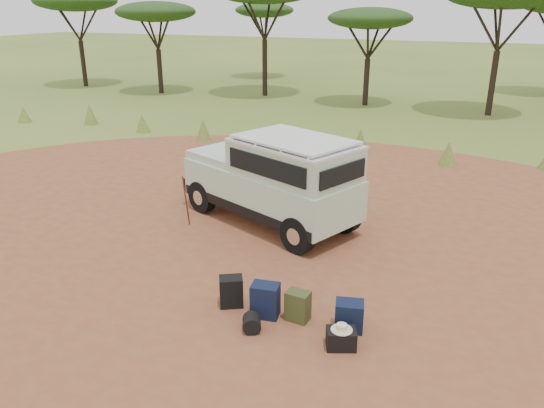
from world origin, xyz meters
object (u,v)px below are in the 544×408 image
at_px(walking_staff, 186,201).
at_px(safari_vehicle, 274,181).
at_px(backpack_navy, 265,300).
at_px(backpack_black, 231,292).
at_px(hard_case, 341,339).
at_px(duffel_navy, 349,316).
at_px(backpack_olive, 298,306).

bearing_deg(walking_staff, safari_vehicle, 10.93).
height_order(safari_vehicle, backpack_navy, safari_vehicle).
distance_m(backpack_black, hard_case, 2.15).
bearing_deg(safari_vehicle, hard_case, -32.84).
bearing_deg(backpack_navy, safari_vehicle, 102.09).
bearing_deg(hard_case, backpack_navy, 143.37).
distance_m(backpack_navy, duffel_navy, 1.41).
height_order(backpack_navy, duffel_navy, backpack_navy).
relative_size(walking_staff, backpack_olive, 2.76).
relative_size(walking_staff, backpack_black, 2.65).
xyz_separation_m(safari_vehicle, backpack_navy, (1.39, -3.82, -0.77)).
xyz_separation_m(walking_staff, backpack_black, (2.46, -2.63, -0.42)).
distance_m(duffel_navy, hard_case, 0.53).
distance_m(backpack_navy, hard_case, 1.48).
bearing_deg(backpack_black, backpack_navy, -35.88).
bearing_deg(backpack_olive, hard_case, -22.02).
xyz_separation_m(safari_vehicle, backpack_black, (0.72, -3.74, -0.79)).
xyz_separation_m(walking_staff, backpack_navy, (3.14, -2.71, -0.39)).
distance_m(safari_vehicle, walking_staff, 2.10).
bearing_deg(backpack_navy, walking_staff, 131.23).
height_order(backpack_navy, backpack_olive, backpack_navy).
bearing_deg(backpack_navy, backpack_black, 165.41).
height_order(backpack_black, duffel_navy, backpack_black).
height_order(safari_vehicle, backpack_olive, safari_vehicle).
xyz_separation_m(walking_staff, duffel_navy, (4.55, -2.57, -0.44)).
bearing_deg(backpack_olive, walking_staff, 150.78).
relative_size(duffel_navy, hard_case, 1.13).
relative_size(walking_staff, hard_case, 3.25).
bearing_deg(walking_staff, backpack_navy, -62.15).
bearing_deg(walking_staff, backpack_black, -68.26).
relative_size(backpack_black, backpack_navy, 0.92).
xyz_separation_m(backpack_black, backpack_navy, (0.68, -0.08, 0.02)).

